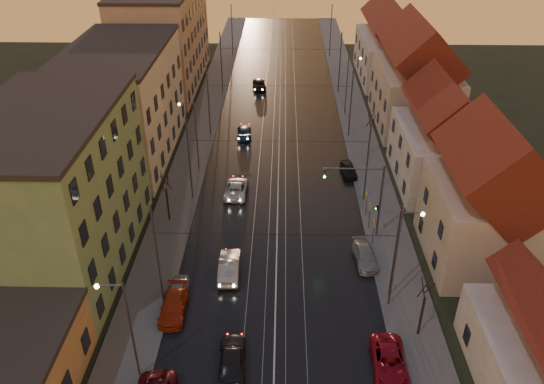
# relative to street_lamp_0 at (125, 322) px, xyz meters

# --- Properties ---
(road) EXTENTS (16.00, 120.00, 0.04)m
(road) POSITION_rel_street_lamp_0_xyz_m (9.10, 38.00, -4.87)
(road) COLOR black
(road) RESTS_ON ground
(sidewalk_left) EXTENTS (4.00, 120.00, 0.15)m
(sidewalk_left) POSITION_rel_street_lamp_0_xyz_m (-0.90, 38.00, -4.81)
(sidewalk_left) COLOR #4C4C4C
(sidewalk_left) RESTS_ON ground
(sidewalk_right) EXTENTS (4.00, 120.00, 0.15)m
(sidewalk_right) POSITION_rel_street_lamp_0_xyz_m (19.10, 38.00, -4.81)
(sidewalk_right) COLOR #4C4C4C
(sidewalk_right) RESTS_ON ground
(tram_rail_0) EXTENTS (0.06, 120.00, 0.03)m
(tram_rail_0) POSITION_rel_street_lamp_0_xyz_m (6.90, 38.00, -4.83)
(tram_rail_0) COLOR gray
(tram_rail_0) RESTS_ON road
(tram_rail_1) EXTENTS (0.06, 120.00, 0.03)m
(tram_rail_1) POSITION_rel_street_lamp_0_xyz_m (8.33, 38.00, -4.83)
(tram_rail_1) COLOR gray
(tram_rail_1) RESTS_ON road
(tram_rail_2) EXTENTS (0.06, 120.00, 0.03)m
(tram_rail_2) POSITION_rel_street_lamp_0_xyz_m (9.87, 38.00, -4.83)
(tram_rail_2) COLOR gray
(tram_rail_2) RESTS_ON road
(tram_rail_3) EXTENTS (0.06, 120.00, 0.03)m
(tram_rail_3) POSITION_rel_street_lamp_0_xyz_m (11.30, 38.00, -4.83)
(tram_rail_3) COLOR gray
(tram_rail_3) RESTS_ON road
(apartment_left_1) EXTENTS (10.00, 18.00, 13.00)m
(apartment_left_1) POSITION_rel_street_lamp_0_xyz_m (-8.40, 12.00, 1.61)
(apartment_left_1) COLOR #65915C
(apartment_left_1) RESTS_ON ground
(apartment_left_2) EXTENTS (10.00, 20.00, 12.00)m
(apartment_left_2) POSITION_rel_street_lamp_0_xyz_m (-8.40, 32.00, 1.11)
(apartment_left_2) COLOR #BFB693
(apartment_left_2) RESTS_ON ground
(apartment_left_3) EXTENTS (10.00, 24.00, 14.00)m
(apartment_left_3) POSITION_rel_street_lamp_0_xyz_m (-8.40, 56.00, 2.11)
(apartment_left_3) COLOR tan
(apartment_left_3) RESTS_ON ground
(house_right_1) EXTENTS (8.67, 10.20, 10.80)m
(house_right_1) POSITION_rel_street_lamp_0_xyz_m (26.10, 13.00, 0.56)
(house_right_1) COLOR #B9A88E
(house_right_1) RESTS_ON ground
(house_right_2) EXTENTS (9.18, 12.24, 9.20)m
(house_right_2) POSITION_rel_street_lamp_0_xyz_m (26.10, 26.00, -0.24)
(house_right_2) COLOR #BAB6AC
(house_right_2) RESTS_ON ground
(house_right_3) EXTENTS (9.18, 14.28, 11.50)m
(house_right_3) POSITION_rel_street_lamp_0_xyz_m (26.10, 41.00, 0.92)
(house_right_3) COLOR #B9A88E
(house_right_3) RESTS_ON ground
(house_right_4) EXTENTS (9.18, 16.32, 10.00)m
(house_right_4) POSITION_rel_street_lamp_0_xyz_m (26.10, 59.00, 0.16)
(house_right_4) COLOR #BAB6AC
(house_right_4) RESTS_ON ground
(catenary_pole_l_1) EXTENTS (0.16, 0.16, 9.00)m
(catenary_pole_l_1) POSITION_rel_street_lamp_0_xyz_m (0.50, 7.00, -0.39)
(catenary_pole_l_1) COLOR #595B60
(catenary_pole_l_1) RESTS_ON ground
(catenary_pole_r_1) EXTENTS (0.16, 0.16, 9.00)m
(catenary_pole_r_1) POSITION_rel_street_lamp_0_xyz_m (17.70, 7.00, -0.39)
(catenary_pole_r_1) COLOR #595B60
(catenary_pole_r_1) RESTS_ON ground
(catenary_pole_l_2) EXTENTS (0.16, 0.16, 9.00)m
(catenary_pole_l_2) POSITION_rel_street_lamp_0_xyz_m (0.50, 22.00, -0.39)
(catenary_pole_l_2) COLOR #595B60
(catenary_pole_l_2) RESTS_ON ground
(catenary_pole_r_2) EXTENTS (0.16, 0.16, 9.00)m
(catenary_pole_r_2) POSITION_rel_street_lamp_0_xyz_m (17.70, 22.00, -0.39)
(catenary_pole_r_2) COLOR #595B60
(catenary_pole_r_2) RESTS_ON ground
(catenary_pole_l_3) EXTENTS (0.16, 0.16, 9.00)m
(catenary_pole_l_3) POSITION_rel_street_lamp_0_xyz_m (0.50, 37.00, -0.39)
(catenary_pole_l_3) COLOR #595B60
(catenary_pole_l_3) RESTS_ON ground
(catenary_pole_r_3) EXTENTS (0.16, 0.16, 9.00)m
(catenary_pole_r_3) POSITION_rel_street_lamp_0_xyz_m (17.70, 37.00, -0.39)
(catenary_pole_r_3) COLOR #595B60
(catenary_pole_r_3) RESTS_ON ground
(catenary_pole_l_4) EXTENTS (0.16, 0.16, 9.00)m
(catenary_pole_l_4) POSITION_rel_street_lamp_0_xyz_m (0.50, 52.00, -0.39)
(catenary_pole_l_4) COLOR #595B60
(catenary_pole_l_4) RESTS_ON ground
(catenary_pole_r_4) EXTENTS (0.16, 0.16, 9.00)m
(catenary_pole_r_4) POSITION_rel_street_lamp_0_xyz_m (17.70, 52.00, -0.39)
(catenary_pole_r_4) COLOR #595B60
(catenary_pole_r_4) RESTS_ON ground
(catenary_pole_l_5) EXTENTS (0.16, 0.16, 9.00)m
(catenary_pole_l_5) POSITION_rel_street_lamp_0_xyz_m (0.50, 70.00, -0.39)
(catenary_pole_l_5) COLOR #595B60
(catenary_pole_l_5) RESTS_ON ground
(catenary_pole_r_5) EXTENTS (0.16, 0.16, 9.00)m
(catenary_pole_r_5) POSITION_rel_street_lamp_0_xyz_m (17.70, 70.00, -0.39)
(catenary_pole_r_5) COLOR #595B60
(catenary_pole_r_5) RESTS_ON ground
(street_lamp_0) EXTENTS (1.75, 0.32, 8.00)m
(street_lamp_0) POSITION_rel_street_lamp_0_xyz_m (0.00, 0.00, 0.00)
(street_lamp_0) COLOR #595B60
(street_lamp_0) RESTS_ON ground
(street_lamp_1) EXTENTS (1.75, 0.32, 8.00)m
(street_lamp_1) POSITION_rel_street_lamp_0_xyz_m (18.21, 8.00, 0.00)
(street_lamp_1) COLOR #595B60
(street_lamp_1) RESTS_ON ground
(street_lamp_2) EXTENTS (1.75, 0.32, 8.00)m
(street_lamp_2) POSITION_rel_street_lamp_0_xyz_m (0.00, 28.00, 0.00)
(street_lamp_2) COLOR #595B60
(street_lamp_2) RESTS_ON ground
(street_lamp_3) EXTENTS (1.75, 0.32, 8.00)m
(street_lamp_3) POSITION_rel_street_lamp_0_xyz_m (18.21, 44.00, 0.00)
(street_lamp_3) COLOR #595B60
(street_lamp_3) RESTS_ON ground
(traffic_light_mast) EXTENTS (5.30, 0.32, 7.20)m
(traffic_light_mast) POSITION_rel_street_lamp_0_xyz_m (17.10, 16.00, -0.29)
(traffic_light_mast) COLOR #595B60
(traffic_light_mast) RESTS_ON ground
(bare_tree_0) EXTENTS (1.09, 1.09, 5.11)m
(bare_tree_0) POSITION_rel_street_lamp_0_xyz_m (-1.09, 18.00, -2.40)
(bare_tree_0) COLOR black
(bare_tree_0) RESTS_ON ground
(bare_tree_1) EXTENTS (1.09, 1.09, 5.11)m
(bare_tree_1) POSITION_rel_street_lamp_0_xyz_m (19.31, 4.00, -2.40)
(bare_tree_1) COLOR black
(bare_tree_1) RESTS_ON ground
(bare_tree_2) EXTENTS (1.09, 1.09, 5.11)m
(bare_tree_2) POSITION_rel_street_lamp_0_xyz_m (19.51, 32.00, -2.40)
(bare_tree_2) COLOR black
(bare_tree_2) RESTS_ON ground
(driving_car_0) EXTENTS (1.98, 4.50, 1.51)m
(driving_car_0) POSITION_rel_street_lamp_0_xyz_m (6.31, 0.92, -4.13)
(driving_car_0) COLOR black
(driving_car_0) RESTS_ON ground
(driving_car_1) EXTENTS (1.77, 4.72, 1.54)m
(driving_car_1) POSITION_rel_street_lamp_0_xyz_m (5.28, 10.41, -4.12)
(driving_car_1) COLOR #A1A0A6
(driving_car_1) RESTS_ON ground
(driving_car_2) EXTENTS (2.34, 4.83, 1.32)m
(driving_car_2) POSITION_rel_street_lamp_0_xyz_m (4.85, 22.99, -4.22)
(driving_car_2) COLOR #B9B9B9
(driving_car_2) RESTS_ON ground
(driving_car_3) EXTENTS (2.01, 4.35, 1.23)m
(driving_car_3) POSITION_rel_street_lamp_0_xyz_m (4.75, 36.62, -4.27)
(driving_car_3) COLOR #172947
(driving_car_3) RESTS_ON ground
(driving_car_4) EXTENTS (2.41, 4.77, 1.56)m
(driving_car_4) POSITION_rel_street_lamp_0_xyz_m (5.92, 53.54, -4.11)
(driving_car_4) COLOR black
(driving_car_4) RESTS_ON ground
(parked_left_2) EXTENTS (1.85, 4.46, 1.29)m
(parked_left_2) POSITION_rel_street_lamp_0_xyz_m (1.50, 5.88, -4.24)
(parked_left_2) COLOR #A82D10
(parked_left_2) RESTS_ON ground
(parked_left_3) EXTENTS (1.58, 3.65, 1.23)m
(parked_left_3) POSITION_rel_street_lamp_0_xyz_m (1.50, 7.42, -4.27)
(parked_left_3) COLOR #9A999F
(parked_left_3) RESTS_ON ground
(parked_right_0) EXTENTS (2.33, 4.83, 1.33)m
(parked_right_0) POSITION_rel_street_lamp_0_xyz_m (16.70, 0.94, -4.22)
(parked_right_0) COLOR maroon
(parked_right_0) RESTS_ON ground
(parked_right_1) EXTENTS (2.05, 4.32, 1.22)m
(parked_right_1) POSITION_rel_street_lamp_0_xyz_m (16.57, 12.21, -4.28)
(parked_right_1) COLOR #A1A1A7
(parked_right_1) RESTS_ON ground
(parked_right_2) EXTENTS (1.81, 3.80, 1.25)m
(parked_right_2) POSITION_rel_street_lamp_0_xyz_m (16.70, 27.23, -4.26)
(parked_right_2) COLOR black
(parked_right_2) RESTS_ON ground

